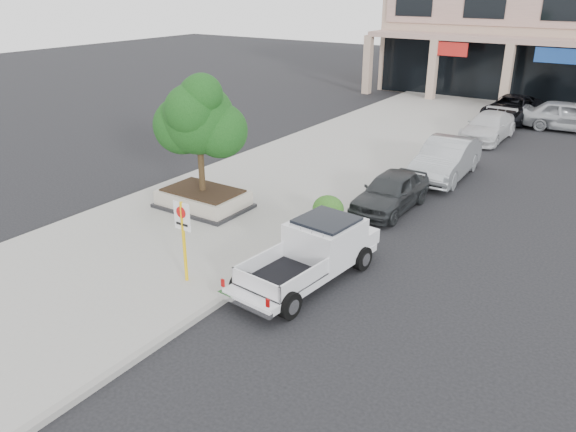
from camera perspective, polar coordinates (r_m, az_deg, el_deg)
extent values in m
plane|color=black|center=(15.57, 2.74, -7.11)|extent=(120.00, 120.00, 0.00)
cube|color=gray|center=(22.87, -1.17, 3.10)|extent=(8.00, 52.00, 0.15)
cube|color=gray|center=(20.99, 7.69, 1.06)|extent=(0.20, 52.00, 0.15)
cube|color=tan|center=(43.42, 8.10, 14.96)|extent=(0.55, 0.55, 4.20)
cube|color=black|center=(20.66, -8.56, 1.06)|extent=(3.20, 2.20, 0.12)
cube|color=#A59B8B|center=(20.55, -8.61, 1.86)|extent=(3.00, 2.00, 0.50)
cube|color=black|center=(20.46, -8.65, 2.59)|extent=(2.70, 1.70, 0.06)
cylinder|color=black|center=(20.10, -8.84, 5.62)|extent=(0.22, 0.22, 2.20)
sphere|color=#0F380F|center=(19.72, -9.10, 9.79)|extent=(2.50, 2.50, 2.50)
sphere|color=#0F380F|center=(19.58, -6.90, 8.61)|extent=(1.90, 1.90, 1.90)
sphere|color=#0F380F|center=(20.16, -8.87, 11.82)|extent=(1.60, 1.60, 1.60)
cylinder|color=yellow|center=(15.27, -10.52, -2.63)|extent=(0.09, 0.09, 2.30)
cube|color=white|center=(14.97, -10.72, -0.03)|extent=(0.55, 0.03, 0.78)
cylinder|color=red|center=(14.90, -10.83, 0.36)|extent=(0.32, 0.02, 0.32)
ellipsoid|color=#204614|center=(19.08, 4.10, 0.71)|extent=(1.10, 0.99, 0.93)
imported|color=#282B2D|center=(20.74, 10.40, 2.47)|extent=(1.72, 4.14, 1.40)
imported|color=#9A9EA1|center=(24.80, 15.76, 5.62)|extent=(1.91, 5.06, 1.65)
imported|color=silver|center=(31.76, 19.67, 8.54)|extent=(2.08, 4.86, 1.40)
imported|color=black|center=(36.79, 21.77, 10.11)|extent=(2.83, 5.54, 1.50)
imported|color=#ABAEB3|center=(35.45, 26.63, 9.06)|extent=(5.07, 2.38, 1.68)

